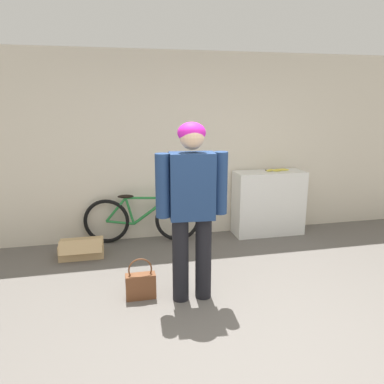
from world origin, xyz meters
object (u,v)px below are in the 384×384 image
(person, at_px, (192,200))
(banana, at_px, (277,170))
(handbag, at_px, (141,285))
(bicycle, at_px, (142,219))
(cardboard_box, at_px, (82,249))

(person, xyz_separation_m, banana, (1.62, 1.61, -0.07))
(person, xyz_separation_m, handbag, (-0.50, 0.11, -0.88))
(person, bearing_deg, handbag, 172.66)
(bicycle, bearing_deg, person, -70.77)
(person, relative_size, cardboard_box, 3.21)
(banana, relative_size, handbag, 0.86)
(banana, relative_size, cardboard_box, 0.68)
(handbag, xyz_separation_m, cardboard_box, (-0.65, 1.22, -0.04))
(person, height_order, banana, person)
(banana, xyz_separation_m, cardboard_box, (-2.77, -0.28, -0.86))
(bicycle, height_order, handbag, bicycle)
(bicycle, distance_m, cardboard_box, 0.91)
(handbag, bearing_deg, cardboard_box, 118.01)
(person, distance_m, cardboard_box, 1.98)
(handbag, bearing_deg, banana, 35.24)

